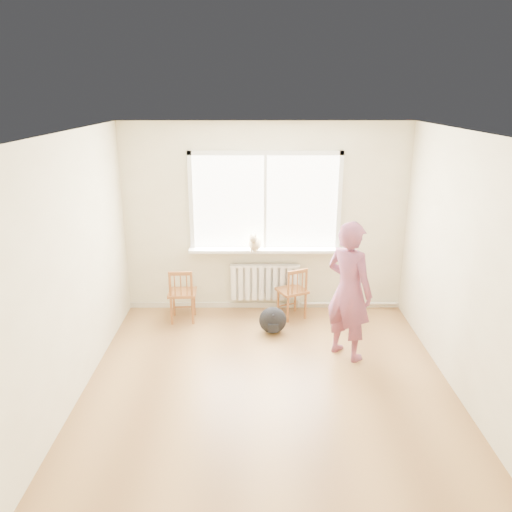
{
  "coord_description": "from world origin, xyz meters",
  "views": [
    {
      "loc": [
        -0.15,
        -4.6,
        3.06
      ],
      "look_at": [
        -0.13,
        1.2,
        1.15
      ],
      "focal_mm": 35.0,
      "sensor_mm": 36.0,
      "label": 1
    }
  ],
  "objects_px": {
    "chair_right": "(293,293)",
    "cat": "(255,243)",
    "backpack": "(273,320)",
    "person": "(349,291)",
    "chair_left": "(182,295)"
  },
  "relations": [
    {
      "from": "chair_left",
      "to": "chair_right",
      "type": "relative_size",
      "value": 1.02
    },
    {
      "from": "chair_right",
      "to": "person",
      "type": "relative_size",
      "value": 0.45
    },
    {
      "from": "person",
      "to": "backpack",
      "type": "height_order",
      "value": "person"
    },
    {
      "from": "cat",
      "to": "backpack",
      "type": "xyz_separation_m",
      "value": [
        0.24,
        -0.65,
        -0.88
      ]
    },
    {
      "from": "cat",
      "to": "backpack",
      "type": "height_order",
      "value": "cat"
    },
    {
      "from": "cat",
      "to": "chair_left",
      "type": "bearing_deg",
      "value": -154.56
    },
    {
      "from": "person",
      "to": "backpack",
      "type": "xyz_separation_m",
      "value": [
        -0.87,
        0.59,
        -0.66
      ]
    },
    {
      "from": "person",
      "to": "chair_right",
      "type": "bearing_deg",
      "value": -14.81
    },
    {
      "from": "chair_right",
      "to": "person",
      "type": "xyz_separation_m",
      "value": [
        0.56,
        -1.06,
        0.46
      ]
    },
    {
      "from": "chair_left",
      "to": "person",
      "type": "distance_m",
      "value": 2.36
    },
    {
      "from": "person",
      "to": "cat",
      "type": "relative_size",
      "value": 4.14
    },
    {
      "from": "chair_right",
      "to": "cat",
      "type": "distance_m",
      "value": 0.89
    },
    {
      "from": "person",
      "to": "cat",
      "type": "xyz_separation_m",
      "value": [
        -1.11,
        1.24,
        0.22
      ]
    },
    {
      "from": "backpack",
      "to": "cat",
      "type": "bearing_deg",
      "value": 110.3
    },
    {
      "from": "chair_right",
      "to": "person",
      "type": "distance_m",
      "value": 1.29
    }
  ]
}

